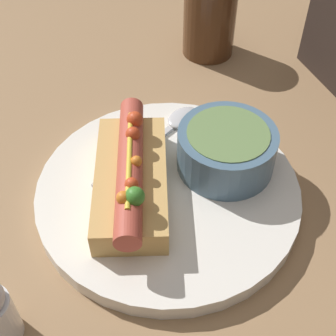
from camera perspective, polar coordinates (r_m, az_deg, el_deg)
The scene contains 6 objects.
ground_plane at distance 0.49m, azimuth 0.00°, elevation -3.67°, with size 4.00×4.00×0.00m, color #93704C.
dinner_plate at distance 0.48m, azimuth 0.00°, elevation -2.96°, with size 0.27×0.27×0.02m.
hot_dog at distance 0.45m, azimuth -4.53°, elevation -1.04°, with size 0.17×0.11×0.06m.
soup_bowl at distance 0.48m, azimuth 7.15°, elevation 2.47°, with size 0.10×0.10×0.05m.
spoon at distance 0.53m, azimuth 0.56°, elevation 5.19°, with size 0.09×0.15×0.01m.
drinking_glass at distance 0.67m, azimuth 5.07°, elevation 17.47°, with size 0.07×0.07×0.10m.
Camera 1 is at (0.29, -0.11, 0.37)m, focal length 50.00 mm.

